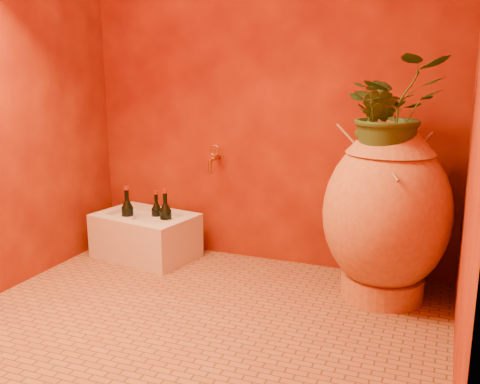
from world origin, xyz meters
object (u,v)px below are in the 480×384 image
at_px(wine_bottle_a, 128,218).
at_px(wall_tap, 214,157).
at_px(stone_basin, 146,236).
at_px(wine_bottle_c, 166,221).
at_px(amphora, 386,213).
at_px(wine_bottle_b, 157,218).

distance_m(wine_bottle_a, wall_tap, 0.73).
bearing_deg(stone_basin, wine_bottle_c, -13.06).
distance_m(wine_bottle_a, wine_bottle_c, 0.28).
distance_m(stone_basin, wine_bottle_c, 0.24).
relative_size(amphora, stone_basin, 1.39).
height_order(amphora, stone_basin, amphora).
xyz_separation_m(amphora, stone_basin, (-1.63, 0.07, -0.36)).
relative_size(stone_basin, wall_tap, 4.07).
height_order(wine_bottle_a, wine_bottle_c, wine_bottle_a).
distance_m(wine_bottle_b, wall_tap, 0.59).
xyz_separation_m(stone_basin, wine_bottle_c, (0.19, -0.04, 0.15)).
height_order(amphora, wall_tap, amphora).
bearing_deg(wall_tap, amphora, -12.30).
relative_size(wine_bottle_a, wine_bottle_c, 1.02).
xyz_separation_m(wine_bottle_a, wine_bottle_c, (0.28, 0.03, -0.00)).
bearing_deg(wall_tap, wine_bottle_a, -153.98).
bearing_deg(amphora, wine_bottle_c, 178.82).
height_order(wine_bottle_a, wine_bottle_b, wine_bottle_a).
bearing_deg(wall_tap, wine_bottle_b, -160.90).
bearing_deg(wine_bottle_b, stone_basin, -140.27).
relative_size(stone_basin, wine_bottle_c, 2.14).
height_order(stone_basin, wine_bottle_a, wine_bottle_a).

